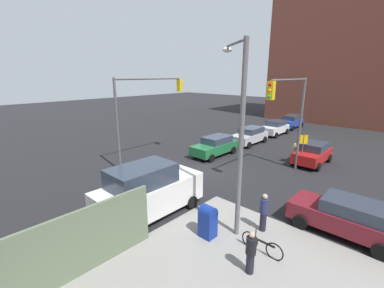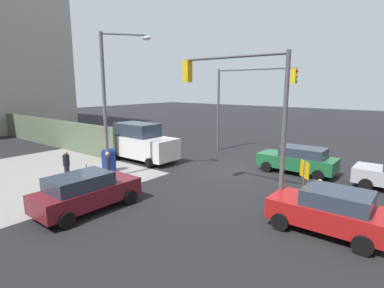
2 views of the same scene
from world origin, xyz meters
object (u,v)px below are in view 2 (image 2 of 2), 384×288
(street_lamp_corner, at_px, (111,95))
(pedestrian_walking_north, at_px, (319,198))
(pedestrian_crossing, at_px, (108,167))
(hatchback_maroon, at_px, (86,191))
(van_white_delivery, at_px, (141,142))
(bicycle_leaning_on_fence, at_px, (82,176))
(mailbox_blue, at_px, (109,159))
(traffic_signal_nw_corner, at_px, (240,99))
(traffic_signal_se_corner, at_px, (246,93))
(coupe_red, at_px, (329,210))
(pedestrian_waiting, at_px, (67,165))
(coupe_green, at_px, (298,160))

(street_lamp_corner, xyz_separation_m, pedestrian_walking_north, (-10.77, -1.71, -3.90))
(street_lamp_corner, relative_size, pedestrian_crossing, 4.55)
(pedestrian_crossing, bearing_deg, street_lamp_corner, 8.21)
(hatchback_maroon, relative_size, van_white_delivery, 0.81)
(hatchback_maroon, bearing_deg, pedestrian_crossing, -51.27)
(hatchback_maroon, height_order, bicycle_leaning_on_fence, hatchback_maroon)
(mailbox_blue, xyz_separation_m, hatchback_maroon, (-4.19, 4.22, 0.08))
(traffic_signal_nw_corner, bearing_deg, traffic_signal_se_corner, -63.14)
(traffic_signal_se_corner, relative_size, coupe_red, 1.67)
(traffic_signal_nw_corner, xyz_separation_m, pedestrian_waiting, (9.32, 2.90, -3.79))
(hatchback_maroon, bearing_deg, coupe_red, -153.32)
(mailbox_blue, distance_m, bicycle_leaning_on_fence, 2.32)
(mailbox_blue, bearing_deg, van_white_delivery, -79.04)
(mailbox_blue, xyz_separation_m, van_white_delivery, (0.62, -3.20, 0.52))
(street_lamp_corner, relative_size, coupe_red, 2.05)
(mailbox_blue, height_order, pedestrian_waiting, pedestrian_waiting)
(traffic_signal_se_corner, xyz_separation_m, hatchback_maroon, (-0.03, 13.72, -3.84))
(traffic_signal_nw_corner, bearing_deg, pedestrian_walking_north, -167.96)
(traffic_signal_nw_corner, distance_m, pedestrian_walking_north, 5.08)
(coupe_green, relative_size, van_white_delivery, 0.82)
(hatchback_maroon, distance_m, pedestrian_crossing, 3.49)
(mailbox_blue, distance_m, pedestrian_crossing, 2.50)
(pedestrian_waiting, height_order, pedestrian_walking_north, pedestrian_waiting)
(pedestrian_crossing, distance_m, pedestrian_walking_north, 10.36)
(street_lamp_corner, bearing_deg, coupe_green, -137.41)
(pedestrian_walking_north, relative_size, bicycle_leaning_on_fence, 0.89)
(van_white_delivery, relative_size, bicycle_leaning_on_fence, 3.09)
(mailbox_blue, bearing_deg, street_lamp_corner, 157.44)
(van_white_delivery, bearing_deg, pedestrian_waiting, 90.20)
(traffic_signal_nw_corner, bearing_deg, street_lamp_corner, 7.69)
(traffic_signal_se_corner, relative_size, pedestrian_walking_north, 4.18)
(traffic_signal_nw_corner, bearing_deg, coupe_green, -94.67)
(mailbox_blue, height_order, van_white_delivery, van_white_delivery)
(mailbox_blue, relative_size, bicycle_leaning_on_fence, 0.82)
(van_white_delivery, bearing_deg, coupe_red, 166.63)
(pedestrian_walking_north, bearing_deg, coupe_red, -51.41)
(traffic_signal_se_corner, xyz_separation_m, pedestrian_walking_north, (-7.84, 8.30, -3.88))
(traffic_signal_se_corner, height_order, bicycle_leaning_on_fence, traffic_signal_se_corner)
(traffic_signal_nw_corner, bearing_deg, pedestrian_waiting, 17.29)
(traffic_signal_nw_corner, xyz_separation_m, street_lamp_corner, (7.49, 1.01, 0.09))
(pedestrian_waiting, bearing_deg, coupe_red, -53.71)
(traffic_signal_se_corner, distance_m, pedestrian_crossing, 11.83)
(street_lamp_corner, distance_m, hatchback_maroon, 6.12)
(traffic_signal_nw_corner, xyz_separation_m, coupe_green, (-0.52, -6.35, -3.77))
(traffic_signal_se_corner, height_order, coupe_red, traffic_signal_se_corner)
(coupe_red, relative_size, bicycle_leaning_on_fence, 2.23)
(coupe_green, xyz_separation_m, coupe_red, (-3.44, 6.81, -0.00))
(traffic_signal_se_corner, bearing_deg, coupe_red, 131.99)
(mailbox_blue, bearing_deg, pedestrian_waiting, 75.96)
(pedestrian_walking_north, bearing_deg, traffic_signal_nw_corner, -159.53)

